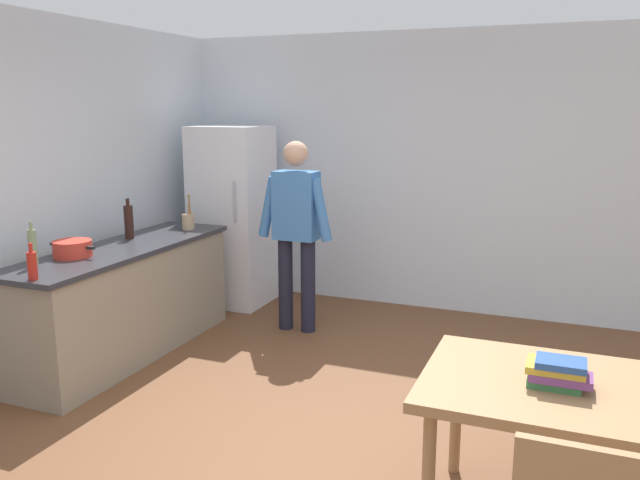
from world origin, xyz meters
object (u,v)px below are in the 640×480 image
at_px(bottle_wine_dark, 129,221).
at_px(book_stack, 558,373).
at_px(refrigerator, 233,216).
at_px(utensil_jar, 188,221).
at_px(bottle_vinegar_tall, 33,248).
at_px(dining_table, 578,403).
at_px(bottle_sauce_red, 32,265).
at_px(person, 296,224).
at_px(cooking_pot, 72,249).

height_order(bottle_wine_dark, book_stack, bottle_wine_dark).
bearing_deg(refrigerator, utensil_jar, -90.97).
bearing_deg(bottle_vinegar_tall, dining_table, -5.49).
xyz_separation_m(dining_table, bottle_vinegar_tall, (-3.54, 0.34, 0.36)).
bearing_deg(dining_table, book_stack, -160.17).
xyz_separation_m(refrigerator, dining_table, (3.30, -2.70, -0.23)).
bearing_deg(bottle_wine_dark, bottle_sauce_red, -78.29).
distance_m(refrigerator, book_stack, 4.21).
xyz_separation_m(refrigerator, person, (0.95, -0.55, 0.08)).
height_order(utensil_jar, book_stack, utensil_jar).
relative_size(utensil_jar, book_stack, 1.12).
distance_m(person, bottle_vinegar_tall, 2.16).
xyz_separation_m(bottle_wine_dark, book_stack, (3.45, -1.42, -0.23)).
bearing_deg(bottle_vinegar_tall, utensil_jar, 81.95).
bearing_deg(person, bottle_wine_dark, -147.58).
xyz_separation_m(person, bottle_wine_dark, (-1.20, -0.76, 0.07)).
bearing_deg(book_stack, cooking_pot, 168.13).
relative_size(cooking_pot, bottle_vinegar_tall, 1.25).
bearing_deg(bottle_sauce_red, dining_table, -1.27).
bearing_deg(bottle_wine_dark, refrigerator, 79.36).
distance_m(cooking_pot, bottle_sauce_red, 0.65).
relative_size(dining_table, bottle_sauce_red, 5.83).
distance_m(dining_table, cooking_pot, 3.59).
bearing_deg(utensil_jar, book_stack, -31.27).
height_order(bottle_vinegar_tall, book_stack, bottle_vinegar_tall).
xyz_separation_m(dining_table, utensil_jar, (-3.31, 1.92, 0.31)).
relative_size(utensil_jar, bottle_wine_dark, 0.94).
distance_m(cooking_pot, utensil_jar, 1.25).
height_order(bottle_sauce_red, bottle_vinegar_tall, bottle_vinegar_tall).
height_order(bottle_wine_dark, bottle_sauce_red, bottle_wine_dark).
distance_m(person, bottle_wine_dark, 1.42).
height_order(cooking_pot, bottle_wine_dark, bottle_wine_dark).
height_order(cooking_pot, book_stack, cooking_pot).
distance_m(bottle_sauce_red, book_stack, 3.18).
bearing_deg(dining_table, bottle_vinegar_tall, 174.51).
distance_m(cooking_pot, bottle_vinegar_tall, 0.35).
xyz_separation_m(bottle_vinegar_tall, book_stack, (3.44, -0.37, -0.22)).
distance_m(cooking_pot, book_stack, 3.49).
relative_size(dining_table, cooking_pot, 3.50).
relative_size(person, book_stack, 5.97).
height_order(bottle_sauce_red, book_stack, bottle_sauce_red).
height_order(bottle_wine_dark, bottle_vinegar_tall, bottle_wine_dark).
distance_m(refrigerator, bottle_vinegar_tall, 2.38).
bearing_deg(person, bottle_vinegar_tall, -123.29).
bearing_deg(book_stack, dining_table, 19.83).
distance_m(bottle_wine_dark, bottle_vinegar_tall, 1.05).
xyz_separation_m(refrigerator, cooking_pot, (-0.21, -2.02, 0.06)).
xyz_separation_m(person, bottle_vinegar_tall, (-1.19, -1.81, 0.06)).
bearing_deg(bottle_vinegar_tall, refrigerator, 84.28).
height_order(person, bottle_sauce_red, person).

